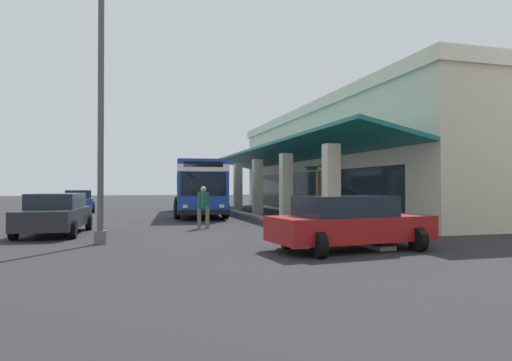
{
  "coord_description": "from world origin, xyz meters",
  "views": [
    {
      "loc": [
        27.84,
        -1.56,
        1.74
      ],
      "look_at": [
        2.97,
        5.44,
        2.07
      ],
      "focal_mm": 31.02,
      "sensor_mm": 36.0,
      "label": 1
    }
  ],
  "objects_px": {
    "parked_sedan_red": "(349,222)",
    "parked_sedan_blue": "(79,201)",
    "pedestrian": "(203,205)",
    "transit_bus": "(198,184)",
    "potted_palm": "(318,211)",
    "parked_sedan_charcoal": "(56,213)",
    "lot_light_pole": "(101,100)"
  },
  "relations": [
    {
      "from": "parked_sedan_blue",
      "to": "lot_light_pole",
      "type": "relative_size",
      "value": 0.56
    },
    {
      "from": "pedestrian",
      "to": "parked_sedan_charcoal",
      "type": "bearing_deg",
      "value": -83.0
    },
    {
      "from": "parked_sedan_charcoal",
      "to": "parked_sedan_blue",
      "type": "distance_m",
      "value": 14.49
    },
    {
      "from": "parked_sedan_charcoal",
      "to": "potted_palm",
      "type": "xyz_separation_m",
      "value": [
        -1.22,
        10.76,
        -0.14
      ]
    },
    {
      "from": "parked_sedan_blue",
      "to": "lot_light_pole",
      "type": "height_order",
      "value": "lot_light_pole"
    },
    {
      "from": "parked_sedan_red",
      "to": "potted_palm",
      "type": "height_order",
      "value": "potted_palm"
    },
    {
      "from": "transit_bus",
      "to": "pedestrian",
      "type": "height_order",
      "value": "transit_bus"
    },
    {
      "from": "parked_sedan_red",
      "to": "potted_palm",
      "type": "distance_m",
      "value": 8.04
    },
    {
      "from": "parked_sedan_red",
      "to": "pedestrian",
      "type": "distance_m",
      "value": 7.67
    },
    {
      "from": "parked_sedan_blue",
      "to": "potted_palm",
      "type": "xyz_separation_m",
      "value": [
        13.25,
        11.56,
        -0.14
      ]
    },
    {
      "from": "transit_bus",
      "to": "lot_light_pole",
      "type": "height_order",
      "value": "lot_light_pole"
    },
    {
      "from": "transit_bus",
      "to": "lot_light_pole",
      "type": "distance_m",
      "value": 14.23
    },
    {
      "from": "parked_sedan_red",
      "to": "parked_sedan_blue",
      "type": "bearing_deg",
      "value": -156.42
    },
    {
      "from": "transit_bus",
      "to": "parked_sedan_charcoal",
      "type": "height_order",
      "value": "transit_bus"
    },
    {
      "from": "parked_sedan_red",
      "to": "lot_light_pole",
      "type": "distance_m",
      "value": 8.14
    },
    {
      "from": "lot_light_pole",
      "to": "parked_sedan_red",
      "type": "bearing_deg",
      "value": 64.3
    },
    {
      "from": "parked_sedan_red",
      "to": "pedestrian",
      "type": "xyz_separation_m",
      "value": [
        -7.11,
        -2.86,
        0.22
      ]
    },
    {
      "from": "parked_sedan_charcoal",
      "to": "potted_palm",
      "type": "bearing_deg",
      "value": 96.45
    },
    {
      "from": "parked_sedan_charcoal",
      "to": "pedestrian",
      "type": "height_order",
      "value": "pedestrian"
    },
    {
      "from": "lot_light_pole",
      "to": "parked_sedan_blue",
      "type": "bearing_deg",
      "value": -171.85
    },
    {
      "from": "potted_palm",
      "to": "parked_sedan_blue",
      "type": "bearing_deg",
      "value": -138.9
    },
    {
      "from": "parked_sedan_red",
      "to": "parked_sedan_blue",
      "type": "height_order",
      "value": "same"
    },
    {
      "from": "parked_sedan_charcoal",
      "to": "parked_sedan_blue",
      "type": "bearing_deg",
      "value": -176.84
    },
    {
      "from": "parked_sedan_blue",
      "to": "potted_palm",
      "type": "height_order",
      "value": "potted_palm"
    },
    {
      "from": "pedestrian",
      "to": "transit_bus",
      "type": "bearing_deg",
      "value": 173.05
    },
    {
      "from": "parked_sedan_blue",
      "to": "parked_sedan_charcoal",
      "type": "bearing_deg",
      "value": 3.16
    },
    {
      "from": "lot_light_pole",
      "to": "parked_sedan_charcoal",
      "type": "bearing_deg",
      "value": -151.98
    },
    {
      "from": "pedestrian",
      "to": "lot_light_pole",
      "type": "height_order",
      "value": "lot_light_pole"
    },
    {
      "from": "parked_sedan_blue",
      "to": "parked_sedan_red",
      "type": "bearing_deg",
      "value": 23.58
    },
    {
      "from": "parked_sedan_red",
      "to": "potted_palm",
      "type": "bearing_deg",
      "value": 162.36
    },
    {
      "from": "parked_sedan_blue",
      "to": "pedestrian",
      "type": "bearing_deg",
      "value": 24.41
    },
    {
      "from": "parked_sedan_red",
      "to": "pedestrian",
      "type": "bearing_deg",
      "value": -158.07
    }
  ]
}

